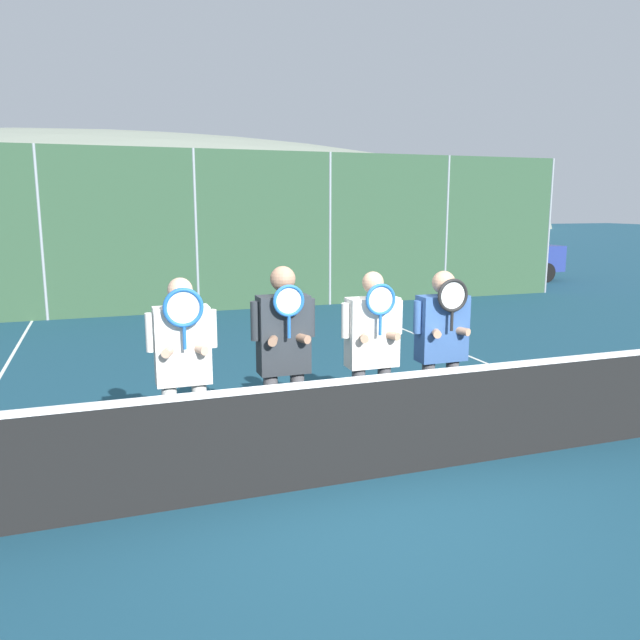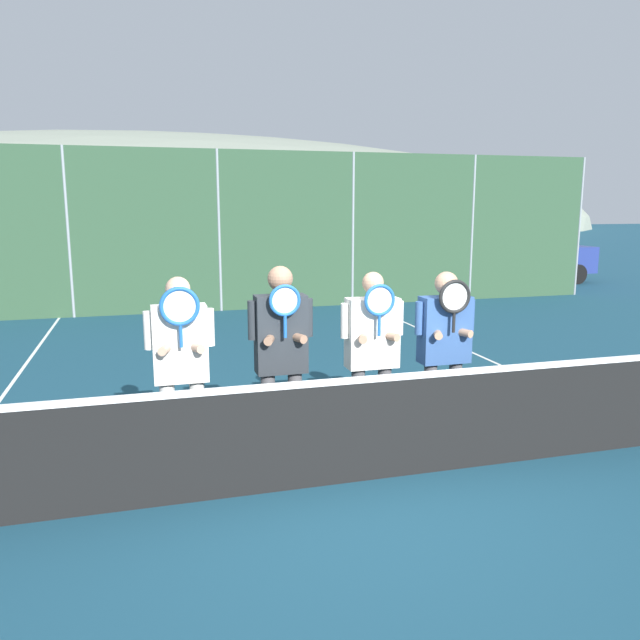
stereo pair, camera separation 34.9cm
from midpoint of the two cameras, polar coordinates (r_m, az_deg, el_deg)
The scene contains 13 objects.
ground_plane at distance 5.61m, azimuth 4.69°, elevation -14.57°, with size 120.00×120.00×0.00m, color navy.
hill_distant at distance 62.57m, azimuth -14.25°, elevation 8.03°, with size 90.06×50.04×17.51m.
clubhouse_building at distance 23.10m, azimuth -9.21°, elevation 8.60°, with size 16.11×5.50×3.27m.
fence_back at distance 14.12m, azimuth -8.51°, elevation 8.01°, with size 18.88×0.06×3.57m.
tennis_net at distance 5.42m, azimuth 4.77°, elevation -9.90°, with size 9.25×0.09×1.04m.
court_line_right_sideline at distance 9.65m, azimuth 17.75°, elevation -4.22°, with size 0.05×16.00×0.01m, color white.
player_leftmost at distance 5.53m, azimuth -10.86°, elevation -3.45°, with size 0.60×0.34×1.77m.
player_center_left at distance 5.58m, azimuth -1.79°, elevation -2.69°, with size 0.59×0.34×1.85m.
player_center_right at distance 5.96m, azimuth 6.47°, elevation -2.44°, with size 0.63×0.34×1.76m.
player_rightmost at distance 6.30m, azimuth 12.90°, elevation -1.85°, with size 0.63×0.34×1.74m.
car_left_of_center at distance 16.59m, azimuth -11.14°, elevation 5.21°, with size 4.06×1.97×1.76m.
car_center at distance 17.76m, azimuth 5.02°, elevation 5.73°, with size 4.75×2.06×1.76m.
car_right_of_center at distance 20.31m, azimuth 18.36°, elevation 5.82°, with size 4.30×1.94×1.76m.
Camera 2 is at (-1.64, -4.80, 2.38)m, focal length 35.00 mm.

